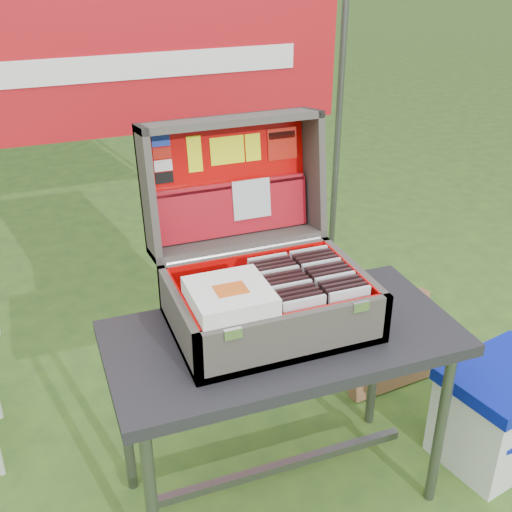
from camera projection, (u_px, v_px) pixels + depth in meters
name	position (u px, v px, depth m)	size (l,w,h in m)	color
ground	(250.00, 500.00, 2.25)	(80.00, 80.00, 0.00)	#325422
table	(281.00, 418.00, 2.13)	(1.08, 0.54, 0.68)	#232328
table_top	(283.00, 338.00, 1.98)	(1.08, 0.54, 0.04)	#232328
table_leg_fl	(153.00, 512.00, 1.81)	(0.04, 0.04, 0.64)	#59595B
table_leg_fr	(441.00, 428.00, 2.11)	(0.04, 0.04, 0.64)	#59595B
table_leg_bl	(125.00, 417.00, 2.16)	(0.04, 0.04, 0.64)	#59595B
table_leg_br	(375.00, 356.00, 2.46)	(0.04, 0.04, 0.64)	#59595B
table_brace	(280.00, 466.00, 2.23)	(0.93, 0.03, 0.03)	#59595B
suitcase	(263.00, 235.00, 1.93)	(0.60, 0.59, 0.57)	#4F4A43
suitcase_base_bottom	(270.00, 322.00, 2.00)	(0.60, 0.43, 0.02)	#4F4A43
suitcase_base_wall_front	(297.00, 338.00, 1.81)	(0.60, 0.02, 0.16)	#4F4A43
suitcase_base_wall_back	(247.00, 274.00, 2.14)	(0.60, 0.02, 0.16)	#4F4A43
suitcase_base_wall_left	(179.00, 322.00, 1.88)	(0.02, 0.43, 0.16)	#4F4A43
suitcase_base_wall_right	(353.00, 287.00, 2.06)	(0.02, 0.43, 0.16)	#4F4A43
suitcase_liner_floor	(270.00, 318.00, 2.00)	(0.55, 0.38, 0.01)	red
suitcase_latch_left	(233.00, 334.00, 1.70)	(0.05, 0.01, 0.03)	silver
suitcase_latch_right	(361.00, 306.00, 1.82)	(0.05, 0.01, 0.03)	silver
suitcase_hinge	(246.00, 251.00, 2.11)	(0.02, 0.02, 0.54)	silver
suitcase_lid_back	(227.00, 179.00, 2.18)	(0.60, 0.43, 0.02)	#4F4A43
suitcase_lid_rim_far	(230.00, 121.00, 2.05)	(0.60, 0.02, 0.16)	#4F4A43
suitcase_lid_rim_near	(238.00, 241.00, 2.18)	(0.60, 0.02, 0.16)	#4F4A43
suitcase_lid_rim_left	(148.00, 194.00, 2.03)	(0.02, 0.43, 0.16)	#4F4A43
suitcase_lid_rim_right	(313.00, 172.00, 2.21)	(0.02, 0.43, 0.16)	#4F4A43
suitcase_lid_liner	(229.00, 180.00, 2.16)	(0.55, 0.38, 0.01)	red
suitcase_liner_wall_front	(295.00, 332.00, 1.81)	(0.55, 0.01, 0.14)	red
suitcase_liner_wall_back	(249.00, 273.00, 2.12)	(0.55, 0.01, 0.14)	red
suitcase_liner_wall_left	(184.00, 317.00, 1.88)	(0.01, 0.38, 0.14)	red
suitcase_liner_wall_right	(349.00, 284.00, 2.05)	(0.01, 0.38, 0.14)	red
suitcase_lid_pocket	(232.00, 210.00, 2.18)	(0.53, 0.17, 0.03)	maroon
suitcase_pocket_edge	(231.00, 185.00, 2.15)	(0.52, 0.02, 0.02)	maroon
suitcase_pocket_cd	(251.00, 199.00, 2.17)	(0.13, 0.13, 0.01)	silver
lid_sticker_cc_a	(161.00, 141.00, 2.04)	(0.06, 0.04, 0.00)	#1933B2
lid_sticker_cc_b	(162.00, 153.00, 2.05)	(0.06, 0.04, 0.00)	red
lid_sticker_cc_c	(163.00, 166.00, 2.06)	(0.06, 0.04, 0.00)	white
lid_sticker_cc_d	(164.00, 178.00, 2.08)	(0.06, 0.04, 0.00)	black
lid_card_neon_tall	(195.00, 154.00, 2.09)	(0.05, 0.12, 0.00)	#EDF715
lid_card_neon_main	(227.00, 150.00, 2.13)	(0.12, 0.09, 0.00)	#EDF715
lid_card_neon_small	(253.00, 147.00, 2.15)	(0.05, 0.09, 0.00)	#EDF715
lid_sticker_band	(282.00, 144.00, 2.19)	(0.11, 0.11, 0.00)	red
lid_sticker_band_bar	(282.00, 135.00, 2.18)	(0.10, 0.02, 0.00)	black
cd_left_0	(304.00, 322.00, 1.84)	(0.13, 0.01, 0.15)	silver
cd_left_1	(300.00, 317.00, 1.86)	(0.13, 0.01, 0.15)	black
cd_left_2	(297.00, 313.00, 1.88)	(0.13, 0.01, 0.15)	black
cd_left_3	(294.00, 309.00, 1.89)	(0.13, 0.01, 0.15)	black
cd_left_4	(290.00, 305.00, 1.91)	(0.13, 0.01, 0.15)	silver
cd_left_5	(287.00, 302.00, 1.93)	(0.13, 0.01, 0.15)	black
cd_left_6	(284.00, 298.00, 1.95)	(0.13, 0.01, 0.15)	black
cd_left_7	(281.00, 294.00, 1.97)	(0.13, 0.01, 0.15)	black
cd_left_8	(278.00, 291.00, 1.99)	(0.13, 0.01, 0.15)	silver
cd_left_9	(275.00, 287.00, 2.01)	(0.13, 0.01, 0.15)	black
cd_left_10	(273.00, 284.00, 2.03)	(0.13, 0.01, 0.15)	black
cd_left_11	(270.00, 280.00, 2.05)	(0.13, 0.01, 0.15)	black
cd_left_12	(267.00, 277.00, 2.07)	(0.13, 0.01, 0.15)	silver
cd_right_0	(348.00, 312.00, 1.88)	(0.13, 0.01, 0.15)	silver
cd_right_1	(345.00, 308.00, 1.90)	(0.13, 0.01, 0.15)	black
cd_right_2	(341.00, 304.00, 1.92)	(0.13, 0.01, 0.15)	black
cd_right_3	(337.00, 300.00, 1.94)	(0.13, 0.01, 0.15)	black
cd_right_4	(334.00, 297.00, 1.96)	(0.13, 0.01, 0.15)	silver
cd_right_5	(330.00, 293.00, 1.98)	(0.13, 0.01, 0.15)	black
cd_right_6	(327.00, 289.00, 2.00)	(0.13, 0.01, 0.15)	black
cd_right_7	(324.00, 286.00, 2.02)	(0.13, 0.01, 0.15)	black
cd_right_8	(320.00, 282.00, 2.04)	(0.13, 0.01, 0.15)	silver
cd_right_9	(317.00, 279.00, 2.06)	(0.13, 0.01, 0.15)	black
cd_right_10	(314.00, 276.00, 2.08)	(0.13, 0.01, 0.15)	black
cd_right_11	(311.00, 272.00, 2.10)	(0.13, 0.01, 0.15)	black
cd_right_12	(308.00, 269.00, 2.12)	(0.13, 0.01, 0.15)	silver
songbook_0	(230.00, 302.00, 1.82)	(0.22, 0.22, 0.01)	white
songbook_1	(230.00, 301.00, 1.82)	(0.22, 0.22, 0.01)	white
songbook_2	(230.00, 299.00, 1.82)	(0.22, 0.22, 0.01)	white
songbook_3	(230.00, 298.00, 1.81)	(0.22, 0.22, 0.01)	white
songbook_4	(230.00, 296.00, 1.81)	(0.22, 0.22, 0.01)	white
songbook_5	(230.00, 295.00, 1.81)	(0.22, 0.22, 0.01)	white
songbook_6	(230.00, 293.00, 1.81)	(0.22, 0.22, 0.01)	white
songbook_7	(230.00, 292.00, 1.80)	(0.22, 0.22, 0.01)	white
songbook_8	(230.00, 290.00, 1.80)	(0.22, 0.22, 0.01)	white
songbook_9	(230.00, 289.00, 1.80)	(0.22, 0.22, 0.01)	white
songbook_graphic	(231.00, 289.00, 1.79)	(0.09, 0.07, 0.00)	#D85919
cooler	(500.00, 413.00, 2.37)	(0.44, 0.33, 0.38)	white
cooler_body	(499.00, 418.00, 2.38)	(0.42, 0.31, 0.33)	white
cooler_lid	(508.00, 377.00, 2.29)	(0.44, 0.33, 0.05)	#0818A7
cardboard_box	(389.00, 344.00, 2.73)	(0.39, 0.06, 0.41)	#8B603C
banner_post_right	(337.00, 149.00, 3.04)	(0.03, 0.03, 1.70)	#59595B
banner	(154.00, 65.00, 2.56)	(1.60, 0.01, 0.55)	#A80F17
banner_text	(155.00, 65.00, 2.55)	(1.20, 0.00, 0.10)	white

